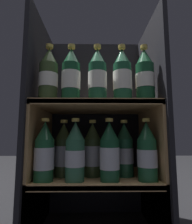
# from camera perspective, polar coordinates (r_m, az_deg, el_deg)

# --- Properties ---
(fridge_back_wall) EXTENTS (0.59, 0.02, 1.01)m
(fridge_back_wall) POSITION_cam_1_polar(r_m,az_deg,el_deg) (1.06, -0.19, -3.69)
(fridge_back_wall) COLOR black
(fridge_back_wall) RESTS_ON ground_plane
(fridge_side_left) EXTENTS (0.02, 0.42, 1.01)m
(fridge_side_left) POSITION_cam_1_polar(r_m,az_deg,el_deg) (0.91, -18.23, -2.71)
(fridge_side_left) COLOR black
(fridge_side_left) RESTS_ON ground_plane
(fridge_side_right) EXTENTS (0.02, 0.42, 1.01)m
(fridge_side_right) POSITION_cam_1_polar(r_m,az_deg,el_deg) (0.91, 17.99, -2.75)
(fridge_side_right) COLOR black
(fridge_side_right) RESTS_ON ground_plane
(shelf_lower) EXTENTS (0.55, 0.38, 0.25)m
(shelf_lower) POSITION_cam_1_polar(r_m,az_deg,el_deg) (0.89, -0.05, -23.07)
(shelf_lower) COLOR tan
(shelf_lower) RESTS_ON ground_plane
(shelf_upper) EXTENTS (0.55, 0.38, 0.58)m
(shelf_upper) POSITION_cam_1_polar(r_m,az_deg,el_deg) (0.86, -0.05, -9.35)
(shelf_upper) COLOR tan
(shelf_upper) RESTS_ON ground_plane
(bottle_upper_front_0) EXTENTS (0.08, 0.08, 0.26)m
(bottle_upper_front_0) POSITION_cam_1_polar(r_m,az_deg,el_deg) (0.81, -15.26, 11.32)
(bottle_upper_front_0) COLOR #384C28
(bottle_upper_front_0) RESTS_ON shelf_upper
(bottle_upper_front_1) EXTENTS (0.08, 0.08, 0.26)m
(bottle_upper_front_1) POSITION_cam_1_polar(r_m,az_deg,el_deg) (0.79, -8.15, 11.48)
(bottle_upper_front_1) COLOR #194C2D
(bottle_upper_front_1) RESTS_ON shelf_upper
(bottle_upper_front_2) EXTENTS (0.08, 0.08, 0.26)m
(bottle_upper_front_2) POSITION_cam_1_polar(r_m,az_deg,el_deg) (0.78, 0.49, 11.57)
(bottle_upper_front_2) COLOR #1E5638
(bottle_upper_front_2) RESTS_ON shelf_upper
(bottle_upper_front_3) EXTENTS (0.08, 0.08, 0.26)m
(bottle_upper_front_3) POSITION_cam_1_polar(r_m,az_deg,el_deg) (0.79, 8.58, 11.37)
(bottle_upper_front_3) COLOR #1E5638
(bottle_upper_front_3) RESTS_ON shelf_upper
(bottle_upper_front_4) EXTENTS (0.08, 0.08, 0.26)m
(bottle_upper_front_4) POSITION_cam_1_polar(r_m,az_deg,el_deg) (0.81, 15.70, 11.15)
(bottle_upper_front_4) COLOR #194C2D
(bottle_upper_front_4) RESTS_ON shelf_upper
(bottle_lower_front_0) EXTENTS (0.08, 0.08, 0.26)m
(bottle_lower_front_0) POSITION_cam_1_polar(r_m,az_deg,el_deg) (0.77, -16.54, -12.77)
(bottle_lower_front_0) COLOR #194C2D
(bottle_lower_front_0) RESTS_ON shelf_lower
(bottle_lower_front_1) EXTENTS (0.08, 0.08, 0.26)m
(bottle_lower_front_1) POSITION_cam_1_polar(r_m,az_deg,el_deg) (0.75, -6.84, -13.07)
(bottle_lower_front_1) COLOR #285B42
(bottle_lower_front_1) RESTS_ON shelf_lower
(bottle_lower_front_2) EXTENTS (0.08, 0.08, 0.26)m
(bottle_lower_front_2) POSITION_cam_1_polar(r_m,az_deg,el_deg) (0.75, 4.44, -13.23)
(bottle_lower_front_2) COLOR #144228
(bottle_lower_front_2) RESTS_ON shelf_lower
(bottle_lower_front_3) EXTENTS (0.08, 0.08, 0.26)m
(bottle_lower_front_3) POSITION_cam_1_polar(r_m,az_deg,el_deg) (0.78, 16.32, -12.65)
(bottle_lower_front_3) COLOR #194C2D
(bottle_lower_front_3) RESTS_ON shelf_lower
(bottle_lower_back_0) EXTENTS (0.08, 0.08, 0.26)m
(bottle_lower_back_0) POSITION_cam_1_polar(r_m,az_deg,el_deg) (0.84, -10.60, -12.44)
(bottle_lower_back_0) COLOR #384C28
(bottle_lower_back_0) RESTS_ON shelf_lower
(bottle_lower_back_1) EXTENTS (0.08, 0.08, 0.26)m
(bottle_lower_back_1) POSITION_cam_1_polar(r_m,az_deg,el_deg) (0.83, -1.16, -12.64)
(bottle_lower_back_1) COLOR #384C28
(bottle_lower_back_1) RESTS_ON shelf_lower
(bottle_lower_back_2) EXTENTS (0.08, 0.08, 0.26)m
(bottle_lower_back_2) POSITION_cam_1_polar(r_m,az_deg,el_deg) (0.84, 9.29, -12.37)
(bottle_lower_back_2) COLOR #1E5638
(bottle_lower_back_2) RESTS_ON shelf_lower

